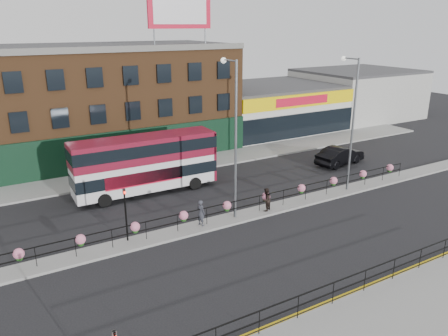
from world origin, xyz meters
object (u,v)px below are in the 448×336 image
pedestrian_a (201,213)px  lamp_column_east (351,113)px  pedestrian_b (266,200)px  lamp_column_west (234,127)px  double_decker_bus (146,159)px  car (340,156)px

pedestrian_a → lamp_column_east: size_ratio=0.17×
pedestrian_a → pedestrian_b: size_ratio=1.05×
lamp_column_west → lamp_column_east: (9.98, -0.05, -0.15)m
double_decker_bus → lamp_column_east: 15.39m
pedestrian_a → lamp_column_west: bearing=-99.2°
car → pedestrian_b: (-11.95, -5.31, 0.11)m
double_decker_bus → car: 17.74m
double_decker_bus → pedestrian_a: (0.75, -7.37, -1.67)m
double_decker_bus → pedestrian_b: bearing=-53.8°
double_decker_bus → car: size_ratio=2.03×
car → pedestrian_b: 13.08m
pedestrian_b → lamp_column_east: (7.69, 0.43, 4.99)m
double_decker_bus → pedestrian_a: size_ratio=6.42×
pedestrian_a → double_decker_bus: bearing=-9.7°
lamp_column_west → lamp_column_east: bearing=-0.3°
double_decker_bus → lamp_column_west: size_ratio=1.07×
car → lamp_column_west: bearing=99.6°
car → lamp_column_west: lamp_column_west is taller
lamp_column_east → pedestrian_b: bearing=-176.8°
double_decker_bus → lamp_column_west: 8.53m
car → pedestrian_b: size_ratio=3.33×
pedestrian_a → lamp_column_east: bearing=-104.5°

